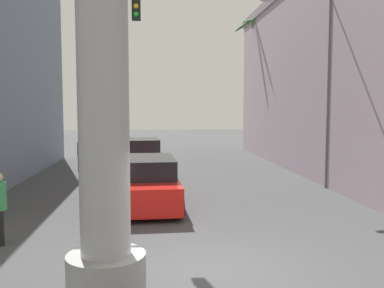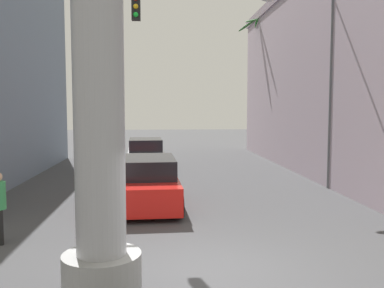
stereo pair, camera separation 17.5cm
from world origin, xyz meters
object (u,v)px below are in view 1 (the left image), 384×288
street_lamp (318,72)px  car_lead (146,183)px  car_far (143,155)px  palm_tree_far_right (258,78)px  traffic_light_mast (38,59)px  pedestrian_far_left (81,152)px

street_lamp → car_lead: 7.99m
street_lamp → car_far: street_lamp is taller
palm_tree_far_right → car_far: bearing=-139.6°
street_lamp → car_far: size_ratio=1.62×
traffic_light_mast → pedestrian_far_left: traffic_light_mast is taller
car_far → pedestrian_far_left: (-3.06, -0.57, 0.24)m
street_lamp → palm_tree_far_right: size_ratio=0.82×
car_lead → street_lamp: bearing=20.1°
street_lamp → pedestrian_far_left: size_ratio=4.46×
traffic_light_mast → palm_tree_far_right: (10.18, 16.43, 0.65)m
street_lamp → car_lead: (-6.60, -2.41, -3.81)m
pedestrian_far_left → car_far: bearing=10.5°
traffic_light_mast → car_lead: size_ratio=1.33×
car_lead → pedestrian_far_left: pedestrian_far_left is taller
traffic_light_mast → car_far: traffic_light_mast is taller
pedestrian_far_left → palm_tree_far_right: bearing=33.4°
traffic_light_mast → pedestrian_far_left: (-0.48, 9.39, -3.52)m
car_lead → car_far: (-0.31, 8.38, -0.00)m
street_lamp → traffic_light_mast: 10.29m
traffic_light_mast → car_far: 10.95m
car_far → pedestrian_far_left: bearing=-169.5°
palm_tree_far_right → pedestrian_far_left: bearing=-146.6°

